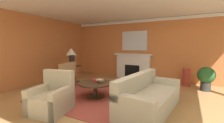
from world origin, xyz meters
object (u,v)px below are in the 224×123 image
(sofa, at_px, (149,98))
(table_lamp, at_px, (71,53))
(fireplace, at_px, (133,67))
(vase_tall_corner, at_px, (186,77))
(coffee_table, at_px, (95,86))
(side_table, at_px, (72,73))
(vase_on_side_table, at_px, (72,61))
(potted_plant, at_px, (206,77))
(armchair_facing_fireplace, at_px, (52,99))
(mantel_mirror, at_px, (134,41))
(armchair_near_window, at_px, (61,81))

(sofa, bearing_deg, table_lamp, 161.86)
(fireplace, bearing_deg, table_lamp, -136.83)
(table_lamp, distance_m, vase_tall_corner, 4.70)
(coffee_table, bearing_deg, side_table, 151.52)
(coffee_table, distance_m, vase_tall_corner, 3.58)
(coffee_table, distance_m, side_table, 2.18)
(fireplace, xyz_separation_m, coffee_table, (-0.13, -2.95, -0.22))
(vase_on_side_table, distance_m, vase_tall_corner, 4.56)
(table_lamp, height_order, potted_plant, table_lamp)
(fireplace, height_order, vase_on_side_table, fireplace)
(fireplace, height_order, side_table, fireplace)
(vase_tall_corner, bearing_deg, table_lamp, -159.49)
(side_table, relative_size, table_lamp, 0.93)
(side_table, height_order, vase_on_side_table, vase_on_side_table)
(sofa, bearing_deg, armchair_facing_fireplace, -149.64)
(fireplace, bearing_deg, sofa, -63.93)
(mantel_mirror, bearing_deg, table_lamp, -135.08)
(side_table, relative_size, potted_plant, 0.84)
(armchair_facing_fireplace, bearing_deg, potted_plant, 46.87)
(coffee_table, xyz_separation_m, side_table, (-1.91, 1.04, 0.06))
(armchair_near_window, bearing_deg, coffee_table, -4.50)
(armchair_facing_fireplace, relative_size, coffee_table, 0.95)
(mantel_mirror, relative_size, coffee_table, 1.22)
(sofa, bearing_deg, fireplace, 116.07)
(armchair_near_window, xyz_separation_m, vase_on_side_table, (-0.22, 0.80, 0.63))
(side_table, bearing_deg, sofa, -18.14)
(fireplace, height_order, coffee_table, fireplace)
(table_lamp, relative_size, vase_on_side_table, 1.58)
(mantel_mirror, xyz_separation_m, table_lamp, (-2.04, -2.04, -0.56))
(vase_tall_corner, distance_m, potted_plant, 0.72)
(fireplace, height_order, table_lamp, table_lamp)
(table_lamp, bearing_deg, potted_plant, 14.34)
(armchair_facing_fireplace, bearing_deg, mantel_mirror, 83.72)
(armchair_facing_fireplace, xyz_separation_m, vase_tall_corner, (2.76, 3.94, 0.03))
(armchair_near_window, height_order, potted_plant, armchair_near_window)
(side_table, bearing_deg, vase_tall_corner, 20.51)
(armchair_facing_fireplace, bearing_deg, side_table, 123.90)
(side_table, bearing_deg, table_lamp, 26.57)
(sofa, bearing_deg, mantel_mirror, 115.21)
(sofa, height_order, vase_tall_corner, sofa)
(side_table, xyz_separation_m, potted_plant, (4.92, 1.26, 0.09))
(mantel_mirror, height_order, armchair_near_window, mantel_mirror)
(sofa, distance_m, potted_plant, 2.79)
(table_lamp, bearing_deg, vase_tall_corner, 20.51)
(armchair_facing_fireplace, bearing_deg, vase_tall_corner, 55.03)
(mantel_mirror, xyz_separation_m, sofa, (1.51, -3.20, -1.48))
(sofa, height_order, table_lamp, table_lamp)
(vase_on_side_table, height_order, potted_plant, vase_on_side_table)
(vase_tall_corner, bearing_deg, armchair_facing_fireplace, -124.97)
(fireplace, bearing_deg, vase_tall_corner, -7.49)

